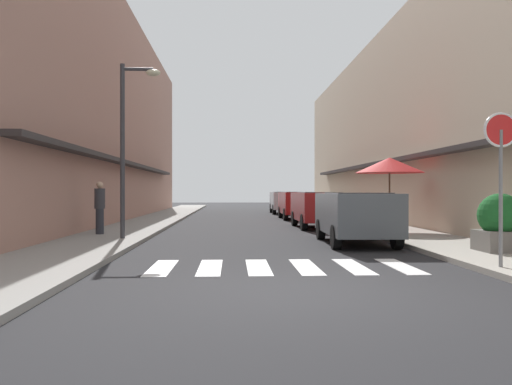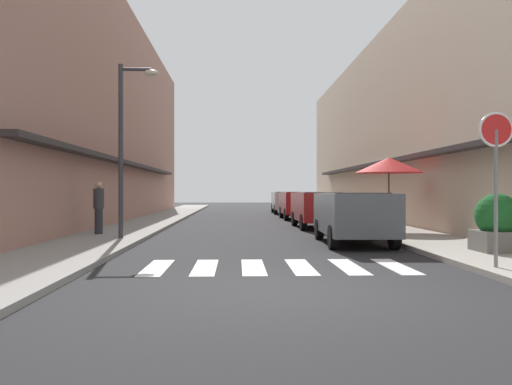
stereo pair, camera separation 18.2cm
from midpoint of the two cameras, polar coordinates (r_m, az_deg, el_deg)
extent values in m
plane|color=#232326|center=(24.02, -0.49, -3.46)|extent=(89.08, 89.08, 0.00)
cube|color=gray|center=(24.32, -11.98, -3.28)|extent=(2.51, 56.69, 0.12)
cube|color=#9E998E|center=(24.67, 10.83, -3.23)|extent=(2.51, 56.69, 0.12)
cube|color=#A87A6B|center=(26.41, -19.77, 8.50)|extent=(5.00, 38.44, 10.70)
cube|color=#332D2D|center=(25.49, -13.84, 3.04)|extent=(0.50, 26.91, 0.16)
cube|color=#C6B299|center=(26.90, 18.18, 6.75)|extent=(5.00, 38.44, 9.21)
cube|color=#332D2D|center=(25.90, 12.47, 3.00)|extent=(0.50, 26.91, 0.16)
cube|color=silver|center=(10.43, -10.86, -8.16)|extent=(0.45, 2.20, 0.01)
cube|color=silver|center=(10.34, -5.58, -8.24)|extent=(0.45, 2.20, 0.01)
cube|color=silver|center=(10.33, -0.26, -8.24)|extent=(0.45, 2.20, 0.01)
cube|color=silver|center=(10.42, 5.02, -8.17)|extent=(0.45, 2.20, 0.01)
cube|color=silver|center=(10.58, 10.17, -8.04)|extent=(0.45, 2.20, 0.01)
cube|color=silver|center=(10.83, 15.13, -7.86)|extent=(0.45, 2.20, 0.01)
cube|color=#4C5156|center=(15.05, 10.55, -2.24)|extent=(1.87, 4.26, 1.13)
cube|color=black|center=(14.84, 10.74, -1.10)|extent=(1.54, 2.40, 0.56)
cylinder|color=black|center=(16.32, 6.83, -4.04)|extent=(0.24, 0.65, 0.64)
cylinder|color=black|center=(16.61, 12.28, -3.97)|extent=(0.24, 0.65, 0.64)
cylinder|color=black|center=(13.58, 8.43, -4.89)|extent=(0.24, 0.65, 0.64)
cylinder|color=black|center=(13.93, 14.91, -4.77)|extent=(0.24, 0.65, 0.64)
cube|color=maroon|center=(21.34, 6.62, -1.54)|extent=(1.81, 4.09, 1.13)
cube|color=black|center=(21.13, 6.71, -0.72)|extent=(1.50, 2.30, 0.56)
cylinder|color=black|center=(22.56, 4.03, -2.88)|extent=(0.23, 0.64, 0.64)
cylinder|color=black|center=(22.83, 8.00, -2.84)|extent=(0.23, 0.64, 0.64)
cylinder|color=black|center=(19.91, 5.04, -3.28)|extent=(0.23, 0.64, 0.64)
cylinder|color=black|center=(20.20, 9.51, -3.24)|extent=(0.23, 0.64, 0.64)
cube|color=maroon|center=(27.91, 4.43, -1.14)|extent=(1.77, 4.04, 1.13)
cube|color=black|center=(27.71, 4.48, -0.51)|extent=(1.48, 2.27, 0.56)
cylinder|color=black|center=(29.16, 2.54, -2.19)|extent=(0.22, 0.64, 0.64)
cylinder|color=black|center=(29.36, 5.63, -2.18)|extent=(0.22, 0.64, 0.64)
cylinder|color=black|center=(26.52, 3.09, -2.42)|extent=(0.22, 0.64, 0.64)
cylinder|color=black|center=(26.73, 6.48, -2.40)|extent=(0.22, 0.64, 0.64)
cube|color=silver|center=(34.85, 3.01, -0.88)|extent=(1.80, 4.34, 1.13)
cube|color=black|center=(34.63, 3.05, -0.38)|extent=(1.50, 2.43, 0.56)
cylinder|color=black|center=(36.22, 1.57, -1.73)|extent=(0.23, 0.64, 0.64)
cylinder|color=black|center=(36.35, 4.07, -1.73)|extent=(0.23, 0.64, 0.64)
cylinder|color=black|center=(33.38, 1.87, -1.89)|extent=(0.23, 0.64, 0.64)
cylinder|color=black|center=(33.53, 4.58, -1.88)|extent=(0.23, 0.64, 0.64)
cylinder|color=slate|center=(10.47, 24.93, -0.59)|extent=(0.07, 0.07, 2.52)
cylinder|color=red|center=(10.53, 24.94, 6.28)|extent=(0.64, 0.03, 0.64)
torus|color=white|center=(10.53, 24.94, 6.28)|extent=(0.65, 0.05, 0.65)
cylinder|color=#38383D|center=(15.84, -14.83, 4.43)|extent=(0.14, 0.14, 5.16)
cylinder|color=#38383D|center=(16.12, -13.23, 13.10)|extent=(0.90, 0.10, 0.10)
ellipsoid|color=beige|center=(16.02, -11.60, 12.81)|extent=(0.44, 0.28, 0.20)
cylinder|color=#262626|center=(19.04, 14.24, -3.96)|extent=(0.48, 0.48, 0.06)
cylinder|color=#4C3823|center=(18.99, 14.24, -0.56)|extent=(0.06, 0.06, 2.32)
cone|color=red|center=(19.01, 14.24, 2.94)|extent=(2.43, 2.43, 0.55)
cube|color=slate|center=(13.27, 24.98, -4.85)|extent=(0.97, 0.97, 0.48)
sphere|color=#195623|center=(13.23, 24.98, -2.28)|extent=(1.02, 1.02, 1.02)
cylinder|color=#282B33|center=(17.57, -17.13, -3.05)|extent=(0.26, 0.26, 0.83)
cylinder|color=#333338|center=(17.54, -17.13, -0.64)|extent=(0.34, 0.34, 0.65)
sphere|color=tan|center=(17.54, -17.14, 0.79)|extent=(0.22, 0.22, 0.22)
camera|label=1|loc=(0.09, -90.23, 0.00)|focal=36.28mm
camera|label=2|loc=(0.09, 89.77, 0.00)|focal=36.28mm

